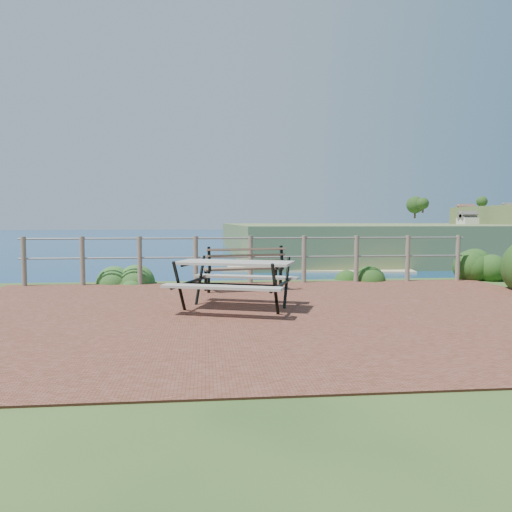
# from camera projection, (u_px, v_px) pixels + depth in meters

# --- Properties ---
(ground) EXTENTS (10.00, 7.00, 0.12)m
(ground) POSITION_uv_depth(u_px,v_px,m) (271.00, 313.00, 7.25)
(ground) COLOR brown
(ground) RESTS_ON ground
(ocean) EXTENTS (1200.00, 1200.00, 0.00)m
(ocean) POSITION_uv_depth(u_px,v_px,m) (207.00, 224.00, 205.72)
(ocean) COLOR #14517C
(ocean) RESTS_ON ground
(safety_railing) EXTENTS (9.40, 0.10, 1.00)m
(safety_railing) POSITION_uv_depth(u_px,v_px,m) (250.00, 257.00, 10.53)
(safety_railing) COLOR #6B5B4C
(safety_railing) RESTS_ON ground
(picnic_table) EXTENTS (1.82, 1.40, 0.71)m
(picnic_table) POSITION_uv_depth(u_px,v_px,m) (235.00, 280.00, 7.39)
(picnic_table) COLOR gray
(picnic_table) RESTS_ON ground
(park_bench) EXTENTS (1.55, 0.66, 0.85)m
(park_bench) POSITION_uv_depth(u_px,v_px,m) (243.00, 262.00, 9.41)
(park_bench) COLOR brown
(park_bench) RESTS_ON ground
(shrub_right_edge) EXTENTS (0.96, 0.96, 1.37)m
(shrub_right_edge) POSITION_uv_depth(u_px,v_px,m) (475.00, 279.00, 11.38)
(shrub_right_edge) COLOR #1C4013
(shrub_right_edge) RESTS_ON ground
(shrub_lip_west) EXTENTS (0.81, 0.81, 0.57)m
(shrub_lip_west) POSITION_uv_depth(u_px,v_px,m) (125.00, 283.00, 10.68)
(shrub_lip_west) COLOR #2E5A22
(shrub_lip_west) RESTS_ON ground
(shrub_lip_east) EXTENTS (0.77, 0.77, 0.51)m
(shrub_lip_east) POSITION_uv_depth(u_px,v_px,m) (359.00, 280.00, 11.27)
(shrub_lip_east) COLOR #1C4013
(shrub_lip_east) RESTS_ON ground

